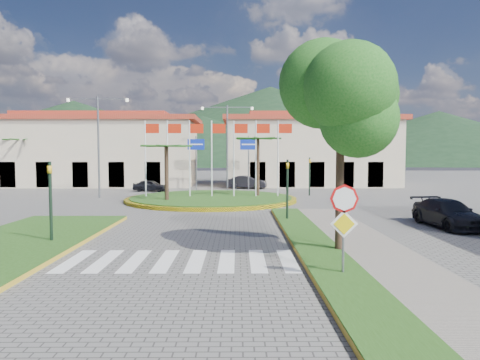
{
  "coord_description": "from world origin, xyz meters",
  "views": [
    {
      "loc": [
        1.95,
        -9.78,
        3.48
      ],
      "look_at": [
        2.05,
        8.0,
        2.4
      ],
      "focal_mm": 32.0,
      "sensor_mm": 36.0,
      "label": 1
    }
  ],
  "objects_px": {
    "car_dark_a": "(151,186)",
    "roundabout_island": "(212,198)",
    "stop_sign": "(344,215)",
    "white_van": "(86,182)",
    "car_side_right": "(448,213)",
    "deciduous_tree": "(341,105)",
    "car_dark_b": "(247,182)"
  },
  "relations": [
    {
      "from": "car_dark_b",
      "to": "car_side_right",
      "type": "xyz_separation_m",
      "value": [
        9.11,
        -22.72,
        0.0
      ]
    },
    {
      "from": "stop_sign",
      "to": "white_van",
      "type": "distance_m",
      "value": 38.76
    },
    {
      "from": "stop_sign",
      "to": "car_dark_a",
      "type": "height_order",
      "value": "stop_sign"
    },
    {
      "from": "stop_sign",
      "to": "car_side_right",
      "type": "relative_size",
      "value": 0.59
    },
    {
      "from": "deciduous_tree",
      "to": "white_van",
      "type": "xyz_separation_m",
      "value": [
        -19.7,
        30.67,
        -4.61
      ]
    },
    {
      "from": "stop_sign",
      "to": "car_dark_a",
      "type": "distance_m",
      "value": 30.17
    },
    {
      "from": "roundabout_island",
      "to": "stop_sign",
      "type": "xyz_separation_m",
      "value": [
        4.9,
        -20.04,
        1.61
      ]
    },
    {
      "from": "roundabout_island",
      "to": "car_side_right",
      "type": "height_order",
      "value": "roundabout_island"
    },
    {
      "from": "stop_sign",
      "to": "roundabout_island",
      "type": "bearing_deg",
      "value": 103.73
    },
    {
      "from": "deciduous_tree",
      "to": "car_side_right",
      "type": "xyz_separation_m",
      "value": [
        6.5,
        5.42,
        -4.52
      ]
    },
    {
      "from": "stop_sign",
      "to": "car_dark_a",
      "type": "relative_size",
      "value": 0.83
    },
    {
      "from": "white_van",
      "to": "car_side_right",
      "type": "height_order",
      "value": "car_side_right"
    },
    {
      "from": "deciduous_tree",
      "to": "car_side_right",
      "type": "distance_m",
      "value": 9.6
    },
    {
      "from": "white_van",
      "to": "car_dark_a",
      "type": "distance_m",
      "value": 9.83
    },
    {
      "from": "white_van",
      "to": "car_side_right",
      "type": "bearing_deg",
      "value": -115.31
    },
    {
      "from": "white_van",
      "to": "stop_sign",
      "type": "bearing_deg",
      "value": -131.83
    },
    {
      "from": "white_van",
      "to": "car_dark_b",
      "type": "xyz_separation_m",
      "value": [
        17.09,
        -2.52,
        0.09
      ]
    },
    {
      "from": "white_van",
      "to": "car_dark_a",
      "type": "height_order",
      "value": "white_van"
    },
    {
      "from": "deciduous_tree",
      "to": "car_dark_a",
      "type": "xyz_separation_m",
      "value": [
        -11.67,
        25.0,
        -4.63
      ]
    },
    {
      "from": "deciduous_tree",
      "to": "white_van",
      "type": "height_order",
      "value": "deciduous_tree"
    },
    {
      "from": "stop_sign",
      "to": "car_dark_a",
      "type": "bearing_deg",
      "value": 111.55
    },
    {
      "from": "stop_sign",
      "to": "deciduous_tree",
      "type": "xyz_separation_m",
      "value": [
        0.6,
        3.04,
        3.38
      ]
    },
    {
      "from": "deciduous_tree",
      "to": "car_side_right",
      "type": "height_order",
      "value": "deciduous_tree"
    },
    {
      "from": "car_dark_b",
      "to": "car_side_right",
      "type": "height_order",
      "value": "car_side_right"
    },
    {
      "from": "deciduous_tree",
      "to": "roundabout_island",
      "type": "bearing_deg",
      "value": 107.91
    },
    {
      "from": "roundabout_island",
      "to": "car_dark_a",
      "type": "height_order",
      "value": "roundabout_island"
    },
    {
      "from": "car_dark_b",
      "to": "car_side_right",
      "type": "distance_m",
      "value": 24.48
    },
    {
      "from": "car_dark_a",
      "to": "roundabout_island",
      "type": "bearing_deg",
      "value": -133.08
    },
    {
      "from": "stop_sign",
      "to": "car_side_right",
      "type": "xyz_separation_m",
      "value": [
        7.1,
        8.46,
        -1.14
      ]
    },
    {
      "from": "roundabout_island",
      "to": "car_side_right",
      "type": "bearing_deg",
      "value": -43.98
    },
    {
      "from": "roundabout_island",
      "to": "deciduous_tree",
      "type": "xyz_separation_m",
      "value": [
        5.5,
        -17.0,
        5.0
      ]
    },
    {
      "from": "white_van",
      "to": "car_dark_a",
      "type": "xyz_separation_m",
      "value": [
        8.03,
        -5.67,
        -0.02
      ]
    }
  ]
}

